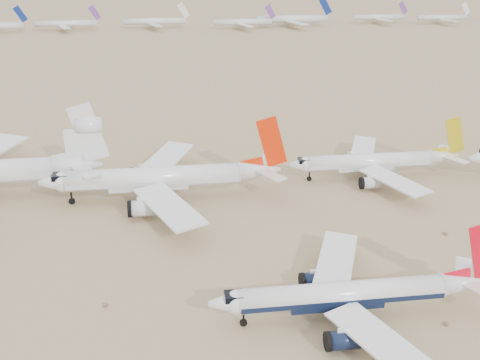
{
  "coord_description": "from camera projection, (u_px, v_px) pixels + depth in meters",
  "views": [
    {
      "loc": [
        -19.32,
        -73.24,
        59.24
      ],
      "look_at": [
        -2.62,
        49.25,
        7.0
      ],
      "focal_mm": 45.0,
      "sensor_mm": 36.0,
      "label": 1
    }
  ],
  "objects": [
    {
      "name": "row2_gold_tail",
      "position": [
        376.0,
        161.0,
        152.19
      ],
      "size": [
        43.47,
        42.51,
        15.48
      ],
      "color": "white",
      "rests_on": "ground"
    },
    {
      "name": "main_airliner",
      "position": [
        354.0,
        294.0,
        97.18
      ],
      "size": [
        45.58,
        44.52,
        16.08
      ],
      "color": "white",
      "rests_on": "ground"
    },
    {
      "name": "distant_storage_row",
      "position": [
        281.0,
        19.0,
        385.89
      ],
      "size": [
        676.18,
        53.83,
        15.59
      ],
      "color": "silver",
      "rests_on": "ground"
    },
    {
      "name": "row2_orange_tail",
      "position": [
        164.0,
        178.0,
        139.55
      ],
      "size": [
        54.17,
        52.99,
        19.32
      ],
      "color": "white",
      "rests_on": "ground"
    },
    {
      "name": "ground",
      "position": [
        300.0,
        344.0,
        92.31
      ],
      "size": [
        7000.0,
        7000.0,
        0.0
      ],
      "primitive_type": "plane",
      "color": "#8E7952",
      "rests_on": "ground"
    }
  ]
}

